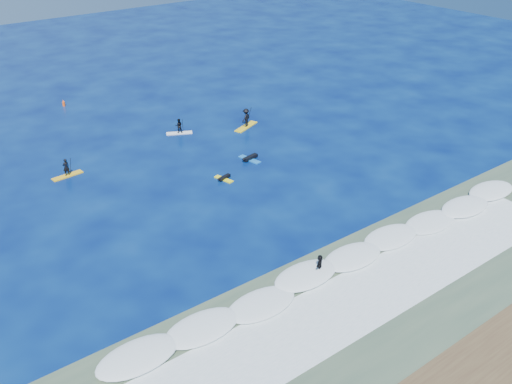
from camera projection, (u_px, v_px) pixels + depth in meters
ground at (255, 207)px, 45.29m from camera, size 160.00×160.00×0.00m
wet_sand_strip at (499, 368)px, 30.24m from camera, size 90.00×5.00×0.08m
shallow_water at (390, 296)px, 35.49m from camera, size 90.00×13.00×0.01m
breaking_wave at (344, 266)px, 38.29m from camera, size 40.00×6.00×0.30m
whitewater at (378, 288)px, 36.19m from camera, size 34.00×5.00×0.02m
sup_paddler_left at (67, 170)px, 49.70m from camera, size 2.78×0.93×1.91m
sup_paddler_center at (179, 127)px, 58.13m from camera, size 2.64×1.77×1.84m
sup_paddler_right at (246, 119)px, 59.54m from camera, size 3.43×2.08×2.36m
prone_paddler_near at (224, 178)px, 49.34m from camera, size 1.46×1.91×0.39m
prone_paddler_far at (250, 158)px, 52.82m from camera, size 1.88×2.43×0.49m
wave_surfer at (320, 264)px, 37.17m from camera, size 1.68×1.57×1.31m
marker_buoy at (64, 103)px, 65.43m from camera, size 0.32×0.32×0.76m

